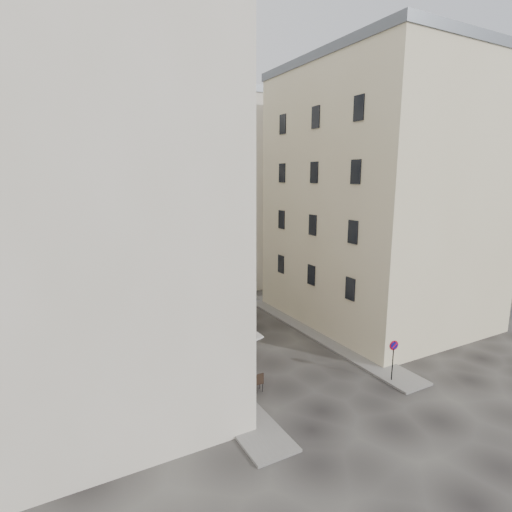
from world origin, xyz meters
TOP-DOWN VIEW (x-y plane):
  - ground at (0.00, 0.00)m, footprint 90.00×90.00m
  - sidewalk_left at (-4.50, 4.00)m, footprint 2.00×22.00m
  - sidewalk_right at (4.50, 3.00)m, footprint 2.00×18.00m
  - building_left at (-10.50, 3.00)m, footprint 12.20×16.20m
  - building_right at (10.50, 3.50)m, footprint 12.20×14.20m
  - building_back at (-1.00, 19.00)m, footprint 18.20×10.20m
  - cafe_storefront at (-4.32, 1.00)m, footprint 1.74×7.30m
  - stone_steps at (0.00, 12.57)m, footprint 9.00×3.15m
  - bollard_near at (-3.25, -1.00)m, footprint 0.12×0.12m
  - bollard_mid at (-3.25, 2.50)m, footprint 0.12×0.12m
  - bollard_far at (-3.25, 6.00)m, footprint 0.12×0.12m
  - no_parking_sign at (3.86, -4.69)m, footprint 0.53×0.15m
  - bistro_table_a at (-3.35, -2.11)m, footprint 1.41×0.66m
  - bistro_table_b at (-3.37, -0.70)m, footprint 1.20×0.56m
  - bistro_table_c at (-3.04, 1.25)m, footprint 1.43×0.67m
  - bistro_table_d at (-3.06, 2.33)m, footprint 1.42×0.66m
  - bistro_table_e at (-3.52, 3.95)m, footprint 1.21×0.57m
  - pedestrian at (-1.73, 3.53)m, footprint 0.69×0.47m

SIDE VIEW (x-z plane):
  - ground at x=0.00m, z-range 0.00..0.00m
  - sidewalk_left at x=-4.50m, z-range 0.00..0.12m
  - sidewalk_right at x=4.50m, z-range 0.00..0.12m
  - stone_steps at x=0.00m, z-range 0.00..0.80m
  - bistro_table_b at x=-3.37m, z-range 0.01..0.85m
  - bistro_table_e at x=-3.52m, z-range 0.01..0.86m
  - bistro_table_a at x=-3.35m, z-range 0.01..1.01m
  - bistro_table_d at x=-3.06m, z-range 0.01..1.01m
  - bistro_table_c at x=-3.04m, z-range 0.01..1.02m
  - bollard_near at x=-3.25m, z-range 0.04..1.02m
  - bollard_mid at x=-3.25m, z-range 0.04..1.02m
  - bollard_far at x=-3.25m, z-range 0.04..1.02m
  - pedestrian at x=-1.73m, z-range 0.00..1.83m
  - no_parking_sign at x=3.86m, z-range 0.49..2.82m
  - cafe_storefront at x=-4.32m, z-range 0.13..3.63m
  - building_right at x=10.50m, z-range 0.01..18.61m
  - building_back at x=-1.00m, z-range 0.01..18.61m
  - building_left at x=-10.50m, z-range 0.01..20.61m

